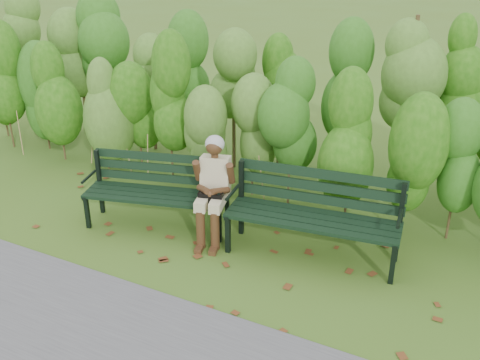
% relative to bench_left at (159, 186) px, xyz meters
% --- Properties ---
extents(ground, '(80.00, 80.00, 0.00)m').
position_rel_bench_left_xyz_m(ground, '(1.04, -0.25, -0.50)').
color(ground, '#3F5D1A').
extents(hedge_band, '(11.04, 1.67, 2.42)m').
position_rel_bench_left_xyz_m(hedge_band, '(1.04, 1.61, 0.76)').
color(hedge_band, '#47381E').
rests_on(hedge_band, ground).
extents(leaf_litter, '(5.86, 2.28, 0.01)m').
position_rel_bench_left_xyz_m(leaf_litter, '(1.00, -0.21, -0.49)').
color(leaf_litter, '#5C3317').
rests_on(leaf_litter, ground).
extents(bench_left, '(1.77, 0.98, 0.85)m').
position_rel_bench_left_xyz_m(bench_left, '(0.00, 0.00, 0.00)').
color(bench_left, black).
rests_on(bench_left, ground).
extents(bench_right, '(1.91, 0.84, 0.93)m').
position_rel_bench_left_xyz_m(bench_right, '(1.88, 0.21, 0.05)').
color(bench_right, black).
rests_on(bench_right, ground).
extents(seated_woman, '(0.50, 0.73, 1.20)m').
position_rel_bench_left_xyz_m(seated_woman, '(0.73, 0.03, 0.19)').
color(seated_woman, tan).
rests_on(seated_woman, ground).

